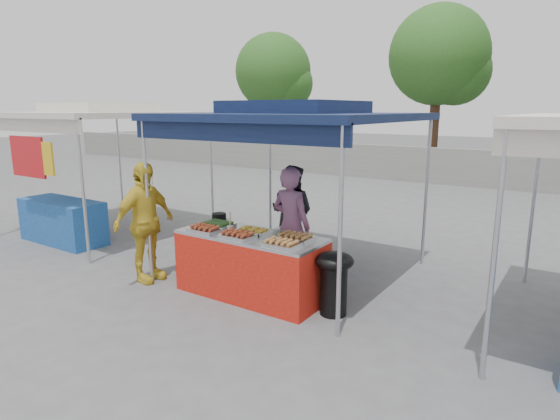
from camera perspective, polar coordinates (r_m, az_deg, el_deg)
The scene contains 22 objects.
ground_plane at distance 6.49m, azimuth -2.99°, elevation -10.04°, with size 80.00×80.00×0.00m, color #555558.
back_wall at distance 16.31m, azimuth 20.87°, elevation 4.90°, with size 40.00×0.25×1.20m, color gray.
main_canopy at distance 6.81m, azimuth 1.77°, elevation 11.48°, with size 3.20×3.20×2.57m.
neighbor_stall_left at distance 9.77m, azimuth -22.71°, elevation 6.25°, with size 3.20×3.20×2.57m.
tree_0 at distance 21.46m, azimuth -0.44°, elevation 16.11°, with size 3.41×3.33×5.72m.
tree_1 at distance 18.76m, azimuth 19.23°, elevation 16.92°, with size 3.62×3.58×6.15m.
vendor_table at distance 6.27m, azimuth -3.59°, elevation -6.72°, with size 2.00×0.80×0.85m.
food_tray_fl at distance 6.32m, azimuth -9.10°, elevation -2.36°, with size 0.42×0.30×0.07m.
food_tray_fm at distance 5.97m, azimuth -5.19°, elevation -3.12°, with size 0.42×0.30×0.07m.
food_tray_fr at distance 5.58m, azimuth 0.21°, elevation -4.16°, with size 0.42×0.30×0.07m.
food_tray_bl at distance 6.57m, azimuth -7.56°, elevation -1.75°, with size 0.42×0.30×0.07m.
food_tray_bm at distance 6.19m, azimuth -3.22°, elevation -2.52°, with size 0.42×0.30×0.07m.
food_tray_br at distance 5.86m, azimuth 1.94°, elevation -3.37°, with size 0.42×0.30×0.07m.
cooking_pot at distance 6.88m, azimuth -7.43°, elevation -0.89°, with size 0.21×0.21×0.12m, color black.
skewer_cup at distance 6.16m, azimuth -6.12°, elevation -2.45°, with size 0.09×0.09×0.11m, color #B2B2B9.
wok_burner at distance 5.73m, azimuth 6.58°, elevation -8.19°, with size 0.47×0.47×0.79m.
crate_left at distance 7.06m, azimuth -3.82°, elevation -6.92°, with size 0.48×0.34×0.29m, color #13349A.
crate_right at distance 6.79m, azimuth 1.68°, elevation -7.59°, with size 0.53×0.37×0.32m, color #13349A.
crate_stacked at distance 6.69m, azimuth 1.70°, elevation -5.06°, with size 0.52×0.36×0.31m, color #13349A.
vendor_woman at distance 6.63m, azimuth 1.36°, elevation -1.89°, with size 0.61×0.40×1.68m, color #825378.
helper_man at distance 7.75m, azimuth 1.42°, elevation -0.27°, with size 0.76×0.59×1.56m, color black.
customer_person at distance 6.96m, azimuth -16.17°, elevation -1.46°, with size 1.02×0.42×1.74m, color gold.
Camera 1 is at (3.62, -4.80, 2.46)m, focal length 30.00 mm.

